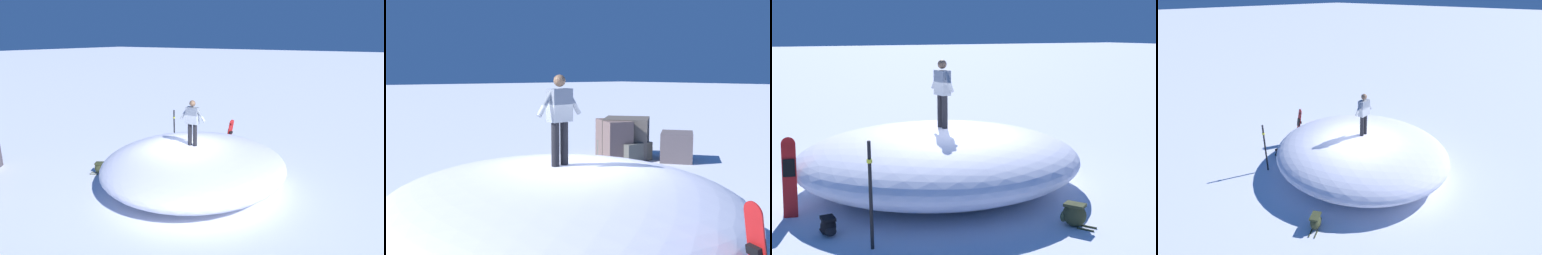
% 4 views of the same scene
% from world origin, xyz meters
% --- Properties ---
extents(ground, '(240.00, 240.00, 0.00)m').
position_xyz_m(ground, '(0.00, 0.00, 0.00)').
color(ground, white).
extents(snow_mound, '(6.84, 7.16, 1.43)m').
position_xyz_m(snow_mound, '(0.47, 0.17, 0.72)').
color(snow_mound, white).
rests_on(snow_mound, ground).
extents(snowboarder_standing, '(0.97, 0.25, 1.57)m').
position_xyz_m(snowboarder_standing, '(0.46, 0.07, 2.32)').
color(snowboarder_standing, black).
rests_on(snowboarder_standing, snow_mound).
extents(backpack_far, '(0.70, 0.54, 0.46)m').
position_xyz_m(backpack_far, '(-2.93, -1.04, 0.23)').
color(backpack_far, '#383D23').
rests_on(backpack_far, ground).
extents(rock_outcrop, '(3.11, 3.53, 1.43)m').
position_xyz_m(rock_outcrop, '(-6.27, -4.65, 0.61)').
color(rock_outcrop, '#5D544C').
rests_on(rock_outcrop, ground).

